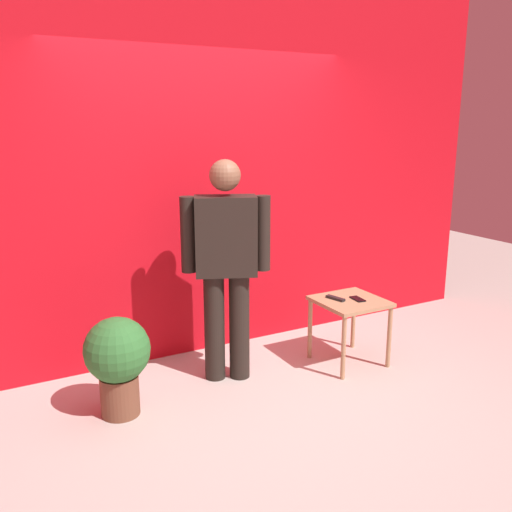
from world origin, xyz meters
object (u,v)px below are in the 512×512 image
cell_phone (358,299)px  standing_person (226,260)px  tv_remote (335,298)px  side_table (350,309)px  potted_plant (118,358)px

cell_phone → standing_person: bearing=172.2°
tv_remote → standing_person: bearing=154.5°
side_table → potted_plant: potted_plant is taller
tv_remote → potted_plant: bearing=165.0°
standing_person → tv_remote: 0.98m
cell_phone → tv_remote: 0.18m
standing_person → potted_plant: (-0.88, -0.16, -0.53)m
standing_person → potted_plant: size_ratio=2.44×
cell_phone → side_table: bearing=159.6°
tv_remote → potted_plant: potted_plant is taller
tv_remote → potted_plant: 1.78m
side_table → potted_plant: bearing=177.7°
side_table → tv_remote: (-0.10, 0.06, 0.09)m
side_table → tv_remote: size_ratio=3.18×
side_table → standing_person: bearing=166.7°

